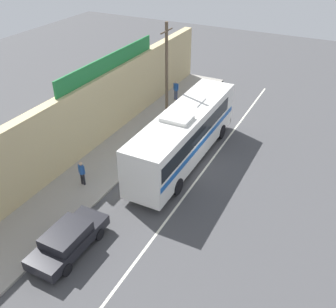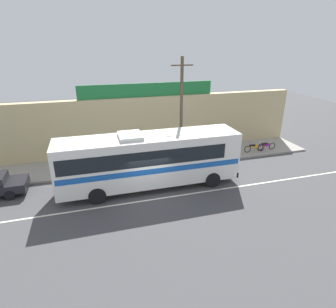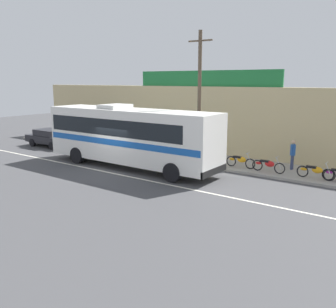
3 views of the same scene
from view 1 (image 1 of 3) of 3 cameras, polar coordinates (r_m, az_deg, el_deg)
ground_plane at (r=24.95m, az=3.97°, el=-1.71°), size 70.00×70.00×0.00m
sidewalk_slab at (r=27.00m, az=-6.18°, el=1.23°), size 30.00×3.60×0.14m
storefront_facade at (r=27.02m, az=-10.35°, el=6.52°), size 30.00×0.70×4.80m
storefront_billboard at (r=27.14m, az=-8.88°, el=13.53°), size 11.19×0.12×1.10m
road_center_stripe at (r=24.71m, az=5.67°, el=-2.18°), size 30.00×0.14×0.01m
intercity_bus at (r=24.34m, az=2.41°, el=3.11°), size 11.66×2.68×3.78m
parked_car at (r=19.27m, az=-14.84°, el=-12.36°), size 4.36×1.86×1.37m
utility_pole at (r=27.13m, az=-0.21°, el=11.45°), size 1.60×0.22×7.96m
motorcycle_black at (r=35.54m, az=5.09°, el=10.15°), size 1.84×0.56×0.94m
motorcycle_purple at (r=30.93m, az=1.25°, el=6.74°), size 1.84×0.56×0.94m
motorcycle_blue at (r=34.48m, az=4.42°, el=9.46°), size 1.97×0.56×0.94m
motorcycle_orange at (r=32.32m, az=2.76°, el=7.89°), size 1.91×0.56×0.94m
pedestrian_far_right at (r=33.39m, az=1.21°, el=9.85°), size 0.30×0.48×1.73m
pedestrian_far_left at (r=23.03m, az=-12.91°, el=-2.61°), size 0.30×0.48×1.59m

